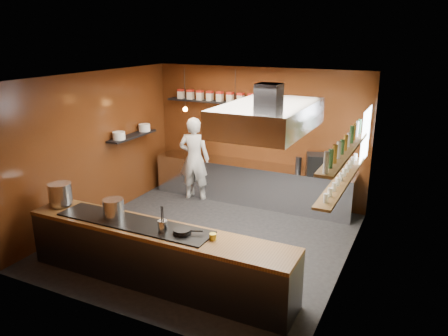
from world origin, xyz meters
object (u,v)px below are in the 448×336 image
Objects in this scene: stockpot_large at (60,194)px; chef at (194,159)px; stockpot_small at (114,209)px; espresso_machine at (317,164)px; extractor_hood at (268,117)px.

stockpot_large is 0.20× the size of chef.
stockpot_large is at bearing 177.53° from stockpot_small.
stockpot_small is 0.79× the size of espresso_machine.
extractor_hood is at bearing 19.45° from stockpot_large.
espresso_machine is at bearing 172.59° from chef.
stockpot_small is (-2.07, -1.19, -1.41)m from extractor_hood.
extractor_hood is 4.82× the size of espresso_machine.
espresso_machine is at bearing 58.90° from stockpot_small.
extractor_hood is 3.69m from stockpot_large.
extractor_hood is 2.90m from espresso_machine.
stockpot_small is at bearing 84.09° from chef.
chef is (0.67, 3.35, -0.17)m from stockpot_large.
stockpot_small is (1.16, -0.05, -0.03)m from stockpot_large.
espresso_machine is at bearing 85.98° from extractor_hood.
stockpot_large is at bearing -152.01° from espresso_machine.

